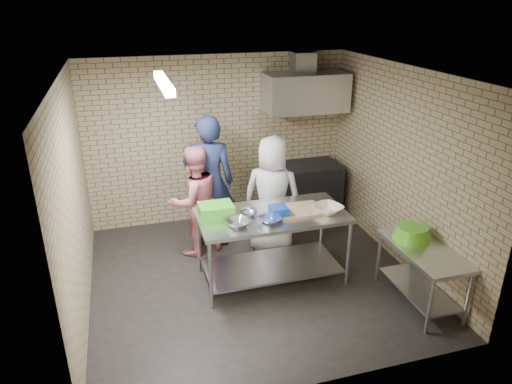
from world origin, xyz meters
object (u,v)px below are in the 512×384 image
at_px(green_basin, 412,233).
at_px(man_navy, 209,182).
at_px(side_counter, 420,275).
at_px(green_crate, 216,211).
at_px(prep_table, 272,247).
at_px(blue_tub, 278,212).
at_px(bottle_red, 304,94).
at_px(woman_white, 272,195).
at_px(stove, 302,190).
at_px(woman_pink, 194,201).

distance_m(green_basin, man_navy, 2.88).
distance_m(side_counter, green_crate, 2.62).
xyz_separation_m(prep_table, side_counter, (1.57, -1.01, -0.10)).
xyz_separation_m(blue_tub, bottle_red, (1.12, 2.08, 1.01)).
height_order(green_basin, woman_white, woman_white).
bearing_deg(woman_white, green_basin, 159.66).
bearing_deg(green_basin, green_crate, 158.57).
relative_size(green_crate, blue_tub, 2.00).
height_order(stove, woman_pink, woman_pink).
height_order(side_counter, blue_tub, blue_tub).
bearing_deg(woman_white, man_navy, 2.48).
relative_size(side_counter, stove, 1.00).
bearing_deg(woman_pink, side_counter, 121.10).
relative_size(green_crate, bottle_red, 2.34).
bearing_deg(prep_table, woman_pink, 130.27).
bearing_deg(blue_tub, bottle_red, 61.66).
height_order(green_crate, woman_white, woman_white).
bearing_deg(side_counter, prep_table, 147.17).
height_order(green_basin, woman_pink, woman_pink).
bearing_deg(prep_table, green_basin, -26.21).
bearing_deg(man_navy, green_crate, 93.79).
bearing_deg(green_crate, woman_pink, 98.96).
bearing_deg(side_counter, stove, 99.29).
height_order(man_navy, woman_white, man_navy).
relative_size(side_counter, woman_pink, 0.74).
distance_m(stove, bottle_red, 1.60).
distance_m(bottle_red, man_navy, 2.19).
relative_size(green_basin, woman_white, 0.26).
bearing_deg(side_counter, green_basin, 94.57).
bearing_deg(green_crate, prep_table, -9.73).
bearing_deg(prep_table, side_counter, -32.83).
bearing_deg(woman_white, prep_table, 100.62).
xyz_separation_m(green_crate, green_basin, (2.25, -0.88, -0.20)).
distance_m(prep_table, side_counter, 1.87).
bearing_deg(prep_table, bottle_red, 59.37).
height_order(side_counter, green_basin, green_basin).
bearing_deg(woman_white, blue_tub, 105.81).
bearing_deg(side_counter, woman_pink, 140.26).
bearing_deg(woman_pink, bottle_red, -172.94).
relative_size(stove, bottle_red, 6.67).
xyz_separation_m(stove, bottle_red, (0.05, 0.24, 1.58)).
distance_m(stove, woman_white, 1.38).
distance_m(prep_table, woman_white, 0.88).
bearing_deg(man_navy, side_counter, 144.84).
height_order(green_crate, woman_pink, woman_pink).
bearing_deg(green_basin, side_counter, -85.43).
height_order(stove, green_crate, green_crate).
bearing_deg(prep_table, stove, 57.18).
relative_size(side_counter, green_crate, 2.85).
bearing_deg(man_navy, stove, -151.28).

